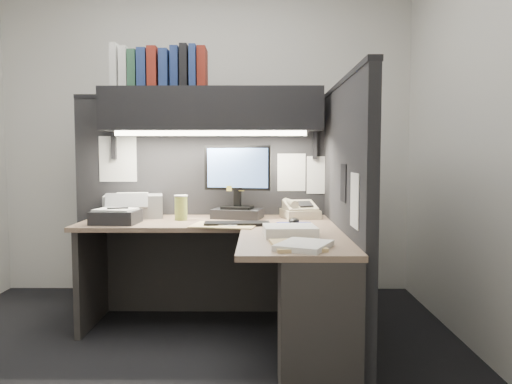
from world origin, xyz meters
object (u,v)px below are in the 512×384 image
(desk, at_px, (253,283))
(monitor, at_px, (237,189))
(notebook_stack, at_px, (116,217))
(overhead_shelf, at_px, (212,110))
(printer, at_px, (134,206))
(telephone, at_px, (300,211))
(coffee_cup, at_px, (181,208))
(keyboard, at_px, (237,224))

(desk, bearing_deg, monitor, 99.86)
(notebook_stack, bearing_deg, overhead_shelf, 28.76)
(monitor, distance_m, printer, 0.77)
(telephone, height_order, notebook_stack, telephone)
(coffee_cup, xyz_separation_m, printer, (-0.37, 0.18, -0.00))
(desk, height_order, telephone, telephone)
(keyboard, xyz_separation_m, telephone, (0.44, 0.38, 0.04))
(desk, xyz_separation_m, notebook_stack, (-0.91, 0.42, 0.33))
(overhead_shelf, xyz_separation_m, notebook_stack, (-0.61, -0.33, -0.73))
(monitor, relative_size, telephone, 2.06)
(coffee_cup, bearing_deg, desk, -49.56)
(keyboard, xyz_separation_m, coffee_cup, (-0.40, 0.25, 0.07))
(telephone, relative_size, notebook_stack, 0.87)
(telephone, distance_m, printer, 1.21)
(desk, height_order, overhead_shelf, overhead_shelf)
(keyboard, bearing_deg, monitor, 88.98)
(keyboard, bearing_deg, telephone, 38.23)
(overhead_shelf, relative_size, monitor, 3.00)
(overhead_shelf, xyz_separation_m, keyboard, (0.19, -0.41, -0.76))
(desk, height_order, notebook_stack, notebook_stack)
(desk, bearing_deg, coffee_cup, 130.44)
(overhead_shelf, height_order, telephone, overhead_shelf)
(monitor, bearing_deg, coffee_cup, -153.02)
(overhead_shelf, height_order, coffee_cup, overhead_shelf)
(monitor, distance_m, coffee_cup, 0.42)
(desk, distance_m, printer, 1.23)
(monitor, height_order, keyboard, monitor)
(desk, relative_size, notebook_stack, 5.92)
(telephone, xyz_separation_m, printer, (-1.21, 0.05, 0.03))
(desk, bearing_deg, notebook_stack, 155.31)
(coffee_cup, bearing_deg, notebook_stack, -156.13)
(desk, relative_size, telephone, 6.79)
(desk, relative_size, keyboard, 4.06)
(desk, relative_size, coffee_cup, 10.39)
(desk, bearing_deg, printer, 138.65)
(printer, xyz_separation_m, notebook_stack, (-0.03, -0.36, -0.04))
(coffee_cup, xyz_separation_m, notebook_stack, (-0.40, -0.18, -0.04))
(overhead_shelf, height_order, monitor, overhead_shelf)
(coffee_cup, relative_size, printer, 0.40)
(monitor, height_order, telephone, monitor)
(monitor, xyz_separation_m, telephone, (0.45, 0.03, -0.16))
(notebook_stack, bearing_deg, coffee_cup, 23.87)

